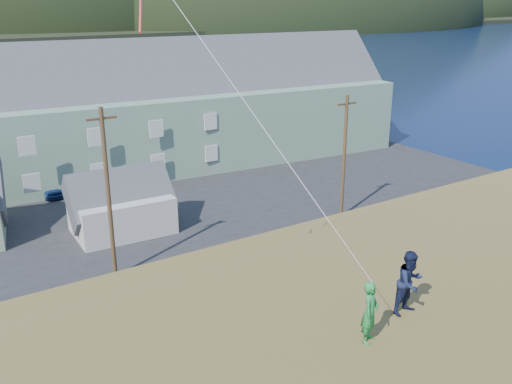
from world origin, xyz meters
TOP-DOWN VIEW (x-y plane):
  - ground at (0.00, 0.00)m, footprint 900.00×900.00m
  - grass_strip at (0.00, -2.00)m, footprint 110.00×8.00m
  - waterfront_lot at (0.00, 17.00)m, footprint 72.00×36.00m
  - lodge at (14.91, 20.86)m, footprint 40.46×14.61m
  - shed_white at (2.82, 7.50)m, footprint 6.88×4.73m
  - shed_palegreen_far at (-1.57, 23.21)m, footprint 11.63×6.96m
  - utility_poles at (-1.08, 1.50)m, footprint 36.02×0.24m
  - kite_flyer_green at (-0.22, -18.45)m, footprint 0.69×0.62m
  - kite_flyer_navy at (1.58, -18.05)m, footprint 0.89×0.71m

SIDE VIEW (x-z plane):
  - ground at x=0.00m, z-range 0.00..0.00m
  - grass_strip at x=0.00m, z-range 0.00..0.10m
  - waterfront_lot at x=0.00m, z-range 0.00..0.12m
  - shed_white at x=2.82m, z-range -0.59..4.71m
  - shed_palegreen_far at x=-1.57m, z-range -0.91..6.76m
  - utility_poles at x=-1.08m, z-range -0.06..9.59m
  - lodge at x=14.91m, z-range -1.62..12.31m
  - kite_flyer_green at x=-0.22m, z-range 7.20..8.78m
  - kite_flyer_navy at x=1.58m, z-range 7.20..8.96m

